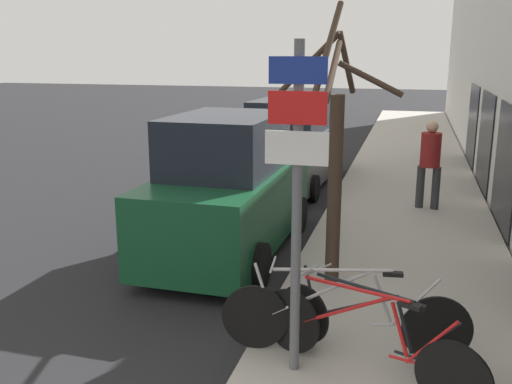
# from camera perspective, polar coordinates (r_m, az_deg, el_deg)

# --- Properties ---
(ground_plane) EXTENTS (80.00, 80.00, 0.00)m
(ground_plane) POSITION_cam_1_polar(r_m,az_deg,el_deg) (13.70, 4.06, 0.08)
(ground_plane) COLOR black
(sidewalk_curb) EXTENTS (3.20, 32.00, 0.15)m
(sidewalk_curb) POSITION_cam_1_polar(r_m,az_deg,el_deg) (16.18, 15.12, 2.04)
(sidewalk_curb) COLOR #ADA89E
(sidewalk_curb) RESTS_ON ground
(building_facade) EXTENTS (0.23, 32.00, 6.50)m
(building_facade) POSITION_cam_1_polar(r_m,az_deg,el_deg) (15.87, 22.31, 12.70)
(building_facade) COLOR silver
(building_facade) RESTS_ON ground
(signpost) EXTENTS (0.59, 0.12, 3.22)m
(signpost) POSITION_cam_1_polar(r_m,az_deg,el_deg) (5.32, 4.10, -0.01)
(signpost) COLOR #595B60
(signpost) RESTS_ON sidewalk_curb
(bicycle_0) EXTENTS (2.23, 1.01, 0.96)m
(bicycle_0) POSITION_cam_1_polar(r_m,az_deg,el_deg) (5.74, 10.80, -14.47)
(bicycle_0) COLOR black
(bicycle_0) RESTS_ON sidewalk_curb
(bicycle_1) EXTENTS (2.10, 1.23, 0.91)m
(bicycle_1) POSITION_cam_1_polar(r_m,az_deg,el_deg) (5.88, 11.52, -13.94)
(bicycle_1) COLOR black
(bicycle_1) RESTS_ON sidewalk_curb
(bicycle_2) EXTENTS (2.57, 0.48, 0.98)m
(bicycle_2) POSITION_cam_1_polar(r_m,az_deg,el_deg) (6.13, 8.80, -12.33)
(bicycle_2) COLOR black
(bicycle_2) RESTS_ON sidewalk_curb
(parked_car_0) EXTENTS (2.00, 4.35, 2.30)m
(parked_car_0) POSITION_cam_1_polar(r_m,az_deg,el_deg) (9.30, -2.69, 0.06)
(parked_car_0) COLOR #144728
(parked_car_0) RESTS_ON ground
(parked_car_1) EXTENTS (2.13, 4.69, 2.15)m
(parked_car_1) POSITION_cam_1_polar(r_m,az_deg,el_deg) (14.13, 3.60, 4.57)
(parked_car_1) COLOR #51565B
(parked_car_1) RESTS_ON ground
(pedestrian_near) EXTENTS (0.46, 0.39, 1.78)m
(pedestrian_near) POSITION_cam_1_polar(r_m,az_deg,el_deg) (11.94, 17.01, 3.22)
(pedestrian_near) COLOR #333338
(pedestrian_near) RESTS_ON sidewalk_curb
(street_tree) EXTENTS (1.71, 1.75, 3.72)m
(street_tree) POSITION_cam_1_polar(r_m,az_deg,el_deg) (7.60, 7.86, 3.29)
(street_tree) COLOR #3D2D23
(street_tree) RESTS_ON sidewalk_curb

